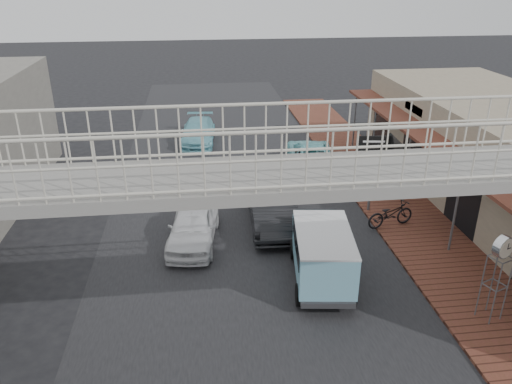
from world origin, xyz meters
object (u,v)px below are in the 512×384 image
object	(u,v)px
dark_sedan	(272,205)
arrow_sign	(395,149)
angkot_curb	(311,154)
angkot_van	(322,249)
white_hatchback	(193,225)
angkot_far	(198,132)
motorcycle_far	(368,179)
motorcycle_near	(390,214)
street_clock	(502,251)

from	to	relation	value
dark_sedan	arrow_sign	distance (m)	5.09
angkot_curb	angkot_van	bearing A→B (deg)	86.05
white_hatchback	angkot_far	size ratio (longest dim) A/B	0.91
white_hatchback	angkot_far	bearing A→B (deg)	95.93
motorcycle_far	angkot_far	bearing A→B (deg)	62.05
arrow_sign	motorcycle_far	bearing A→B (deg)	103.82
angkot_curb	motorcycle_far	size ratio (longest dim) A/B	2.42
motorcycle_near	angkot_van	bearing A→B (deg)	118.01
white_hatchback	arrow_sign	bearing A→B (deg)	18.33
angkot_far	street_clock	size ratio (longest dim) A/B	1.72
white_hatchback	motorcycle_far	size ratio (longest dim) A/B	2.07
angkot_van	street_clock	xyz separation A→B (m)	(4.09, -2.40, 1.05)
angkot_curb	angkot_far	size ratio (longest dim) A/B	1.06
white_hatchback	motorcycle_near	xyz separation A→B (m)	(7.22, 0.15, -0.07)
angkot_van	motorcycle_near	distance (m)	4.59
angkot_curb	street_clock	size ratio (longest dim) A/B	1.82
dark_sedan	angkot_curb	distance (m)	6.32
angkot_curb	arrow_sign	bearing A→B (deg)	116.99
angkot_far	motorcycle_far	size ratio (longest dim) A/B	2.28
dark_sedan	angkot_far	world-z (taller)	dark_sedan
motorcycle_near	angkot_curb	bearing A→B (deg)	-1.58
angkot_far	angkot_van	size ratio (longest dim) A/B	1.12
motorcycle_near	angkot_far	bearing A→B (deg)	17.45
angkot_curb	street_clock	bearing A→B (deg)	107.34
white_hatchback	dark_sedan	distance (m)	3.15
dark_sedan	motorcycle_far	distance (m)	5.03
arrow_sign	street_clock	bearing A→B (deg)	-80.17
dark_sedan	motorcycle_near	bearing A→B (deg)	-10.14
angkot_curb	angkot_far	bearing A→B (deg)	-32.71
street_clock	motorcycle_near	bearing A→B (deg)	75.76
dark_sedan	angkot_van	distance (m)	4.14
white_hatchback	angkot_curb	distance (m)	8.86
angkot_far	arrow_sign	size ratio (longest dim) A/B	1.36
angkot_curb	street_clock	distance (m)	12.40
dark_sedan	street_clock	xyz separation A→B (m)	(5.00, -6.42, 1.42)
motorcycle_near	street_clock	distance (m)	5.75
angkot_van	angkot_curb	bearing A→B (deg)	86.49
dark_sedan	angkot_curb	world-z (taller)	dark_sedan
angkot_van	motorcycle_near	bearing A→B (deg)	49.74
white_hatchback	motorcycle_far	world-z (taller)	white_hatchback
arrow_sign	white_hatchback	bearing A→B (deg)	-161.91
motorcycle_far	street_clock	size ratio (longest dim) A/B	0.75
dark_sedan	street_clock	size ratio (longest dim) A/B	1.86
motorcycle_near	arrow_sign	world-z (taller)	arrow_sign
white_hatchback	angkot_van	bearing A→B (deg)	-29.50
dark_sedan	angkot_van	world-z (taller)	angkot_van
angkot_far	motorcycle_near	distance (m)	13.02
angkot_curb	motorcycle_near	xyz separation A→B (m)	(1.51, -6.62, -0.04)
angkot_far	angkot_van	xyz separation A→B (m)	(3.51, -14.14, 0.52)
dark_sedan	angkot_far	xyz separation A→B (m)	(-2.60, 10.11, -0.15)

